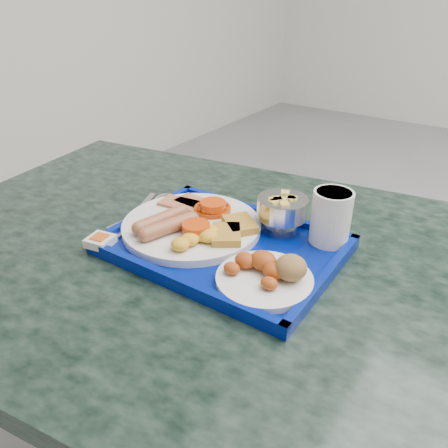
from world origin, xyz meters
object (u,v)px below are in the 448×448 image
Objects in this scene: table at (216,332)px; tray at (224,246)px; main_plate at (194,224)px; fruit_bowl at (282,208)px; bread_plate at (268,273)px; juice_cup at (331,216)px.

table is 3.29× the size of tray.
main_plate is 2.78× the size of fruit_bowl.
bread_plate is 0.18m from fruit_bowl.
fruit_bowl reaches higher than main_plate.
main_plate is (-0.07, 0.00, 0.02)m from tray.
table is 0.29m from fruit_bowl.
fruit_bowl is at bearing 38.50° from main_plate.
juice_cup reaches higher than main_plate.
tray is at bearing -3.61° from main_plate.
bread_plate reaches higher than table.
fruit_bowl is at bearing -175.22° from juice_cup.
bread_plate is (0.12, -0.05, 0.02)m from tray.
juice_cup reaches higher than tray.
main_plate reaches higher than tray.
juice_cup reaches higher than fruit_bowl.
juice_cup is at bearing 80.69° from bread_plate.
bread_plate is at bearing -17.65° from table.
tray is at bearing -142.43° from juice_cup.
tray is (0.01, 0.01, 0.21)m from table.
fruit_bowl is (0.13, 0.10, 0.03)m from main_plate.
main_plate reaches higher than table.
juice_cup is (0.09, 0.01, 0.01)m from fruit_bowl.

